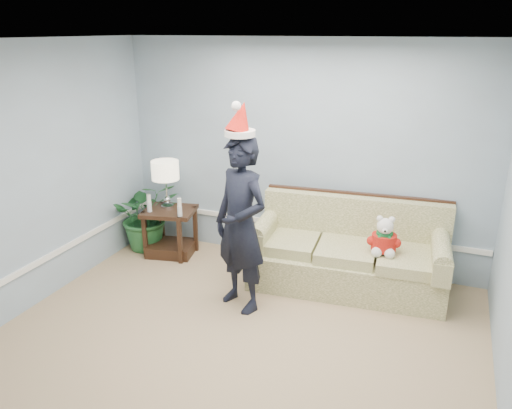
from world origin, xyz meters
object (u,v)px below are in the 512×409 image
at_px(table_lamp, 165,172).
at_px(man, 241,225).
at_px(side_table, 171,236).
at_px(houseplant, 146,215).
at_px(teddy_bear, 384,240).
at_px(sofa, 348,255).

distance_m(table_lamp, man, 1.69).
xyz_separation_m(table_lamp, man, (1.42, -0.90, -0.17)).
relative_size(side_table, man, 0.40).
bearing_deg(side_table, table_lamp, 136.27).
height_order(houseplant, man, man).
bearing_deg(table_lamp, teddy_bear, -3.84).
bearing_deg(sofa, houseplant, 174.99).
distance_m(houseplant, teddy_bear, 3.09).
bearing_deg(teddy_bear, houseplant, 169.00).
distance_m(side_table, man, 1.74).
xyz_separation_m(sofa, table_lamp, (-2.35, 0.02, 0.73)).
xyz_separation_m(side_table, man, (1.36, -0.85, 0.68)).
relative_size(side_table, table_lamp, 1.19).
distance_m(side_table, table_lamp, 0.85).
height_order(side_table, houseplant, houseplant).
relative_size(table_lamp, man, 0.34).
bearing_deg(houseplant, table_lamp, -0.14).
height_order(table_lamp, man, man).
distance_m(side_table, houseplant, 0.45).
xyz_separation_m(houseplant, teddy_bear, (3.08, -0.19, 0.21)).
bearing_deg(houseplant, teddy_bear, -3.44).
xyz_separation_m(sofa, houseplant, (-2.68, 0.02, 0.11)).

